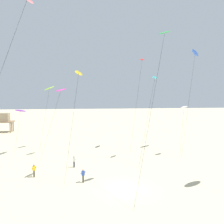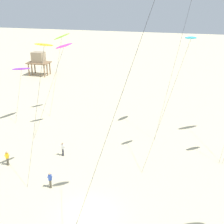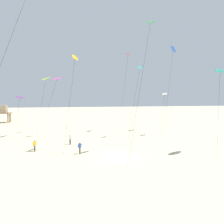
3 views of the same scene
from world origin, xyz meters
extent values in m
plane|color=beige|center=(0.00, 0.00, 0.00)|extent=(260.00, 260.00, 0.00)
ellipsoid|color=#8CD833|center=(-11.39, 21.38, 11.74)|extent=(2.28, 2.16, 1.15)
cylinder|color=#262626|center=(-12.26, 20.22, 5.82)|extent=(1.77, 2.35, 11.66)
ellipsoid|color=#33BFE0|center=(6.86, 12.21, 13.37)|extent=(1.56, 1.86, 0.58)
cylinder|color=#262626|center=(5.04, 9.80, 6.64)|extent=(3.66, 4.87, 13.28)
ellipsoid|color=purple|center=(-15.67, 16.75, 7.76)|extent=(1.68, 3.36, 0.76)
cylinder|color=#262626|center=(-16.19, 16.05, 3.83)|extent=(1.08, 1.43, 7.66)
ellipsoid|color=green|center=(4.76, 1.33, 17.85)|extent=(2.00, 1.48, 0.77)
cylinder|color=#262626|center=(2.33, -1.90, 8.89)|extent=(4.87, 6.48, 17.80)
ellipsoid|color=white|center=(12.47, 13.36, 8.40)|extent=(2.08, 1.84, 0.53)
cylinder|color=#262626|center=(11.80, 12.47, 4.14)|extent=(1.37, 1.81, 8.29)
ellipsoid|color=blue|center=(16.58, 18.38, 18.49)|extent=(2.59, 2.61, 1.27)
cylinder|color=#262626|center=(14.02, 14.96, 9.20)|extent=(5.16, 6.85, 18.41)
ellipsoid|color=red|center=(6.45, 19.38, 17.22)|extent=(1.73, 2.44, 0.64)
cylinder|color=#262626|center=(4.95, 17.38, 8.57)|extent=(3.04, 4.04, 17.14)
ellipsoid|color=yellow|center=(-5.24, 4.31, 13.38)|extent=(1.25, 2.12, 0.72)
cylinder|color=#262626|center=(-6.14, 3.11, 6.66)|extent=(1.83, 2.42, 13.32)
ellipsoid|color=#D8339E|center=(-8.62, 15.85, 11.36)|extent=(2.02, 1.95, 0.77)
cylinder|color=#262626|center=(-10.16, 13.80, 5.65)|extent=(3.12, 4.14, 11.30)
cylinder|color=#33333D|center=(-6.18, 8.49, 0.44)|extent=(0.22, 0.22, 0.88)
cube|color=white|center=(-6.18, 8.49, 1.17)|extent=(0.34, 0.21, 0.58)
sphere|color=#9E7051|center=(-6.18, 8.49, 1.57)|extent=(0.20, 0.20, 0.20)
cylinder|color=white|center=(-6.40, 8.49, 1.22)|extent=(0.10, 0.50, 0.39)
cylinder|color=white|center=(-5.96, 8.50, 1.22)|extent=(0.10, 0.50, 0.39)
cylinder|color=#4C4738|center=(-4.79, 2.47, 0.44)|extent=(0.22, 0.22, 0.88)
cube|color=#2D4CA5|center=(-4.79, 2.47, 1.17)|extent=(0.39, 0.32, 0.58)
sphere|color=tan|center=(-4.79, 2.47, 1.57)|extent=(0.20, 0.20, 0.20)
cylinder|color=#2D4CA5|center=(-4.99, 2.37, 1.22)|extent=(0.29, 0.49, 0.39)
cylinder|color=#2D4CA5|center=(-4.59, 2.56, 1.22)|extent=(0.29, 0.49, 0.39)
cylinder|color=#4C4738|center=(-11.13, 4.97, 0.44)|extent=(0.22, 0.22, 0.88)
cube|color=gold|center=(-11.13, 4.97, 1.17)|extent=(0.39, 0.36, 0.58)
sphere|color=#9E7051|center=(-11.13, 4.97, 1.57)|extent=(0.20, 0.20, 0.20)
cylinder|color=gold|center=(-11.31, 4.85, 1.22)|extent=(0.36, 0.47, 0.39)
cylinder|color=gold|center=(-10.94, 5.10, 1.22)|extent=(0.36, 0.47, 0.39)
cylinder|color=#846647|center=(-24.68, 39.91, 1.39)|extent=(0.28, 0.28, 2.78)
cylinder|color=#846647|center=(-24.68, 42.67, 1.39)|extent=(0.28, 0.28, 2.78)
cylinder|color=#846647|center=(-24.68, 41.29, 1.39)|extent=(0.28, 0.28, 2.78)
cube|color=#846647|center=(-26.63, 41.29, 2.90)|extent=(4.86, 3.44, 0.24)
cube|color=#9E896B|center=(-26.63, 41.29, 4.16)|extent=(2.67, 2.07, 2.28)
camera|label=1|loc=(-4.39, -25.85, 11.01)|focal=38.05mm
camera|label=2|loc=(7.39, -19.41, 17.47)|focal=48.19mm
camera|label=3|loc=(-5.57, -26.16, 7.92)|focal=33.63mm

